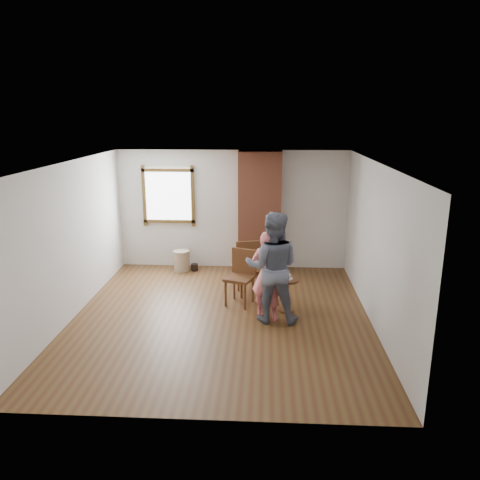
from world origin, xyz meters
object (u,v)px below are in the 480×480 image
Objects in this scene: dining_chair_left at (241,274)px; man at (272,267)px; side_table at (287,289)px; person_pink at (267,276)px; stoneware_crock at (182,261)px; dining_chair_right at (249,265)px.

man is (0.55, -0.72, 0.37)m from dining_chair_left.
person_pink reaches higher than side_table.
dining_chair_left is 0.97m from man.
side_table is (2.22, -2.07, 0.18)m from stoneware_crock.
dining_chair_right is at bearing 129.38° from side_table.
man is at bearing -32.39° from dining_chair_left.
stoneware_crock is 3.09m from person_pink.
dining_chair_left is (1.40, -1.73, 0.33)m from stoneware_crock.
person_pink is (1.87, -2.40, 0.54)m from stoneware_crock.
man reaches higher than side_table.
person_pink is (0.47, -0.67, 0.21)m from dining_chair_left.
person_pink is at bearing -26.69° from man.
man is at bearing -125.13° from side_table.
dining_chair_right is at bearing -66.54° from man.
side_table is at bearing -120.89° from man.
dining_chair_right is 1.10m from side_table.
dining_chair_right is at bearing -51.46° from person_pink.
stoneware_crock is 1.99m from dining_chair_right.
dining_chair_right reaches higher than stoneware_crock.
person_pink is at bearing -136.50° from side_table.
stoneware_crock is 0.46× the size of dining_chair_right.
man reaches higher than dining_chair_left.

